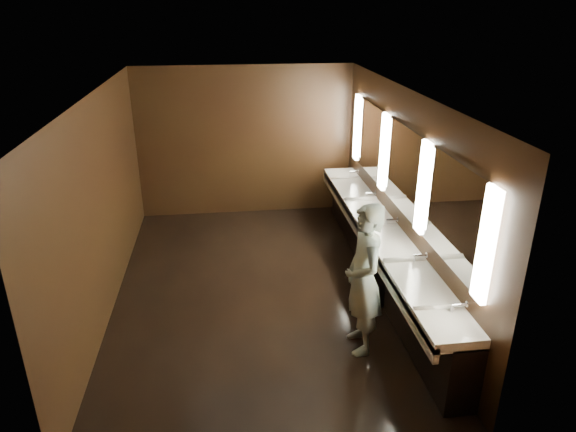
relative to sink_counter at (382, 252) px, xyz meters
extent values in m
plane|color=black|center=(-1.79, 0.00, -0.50)|extent=(6.00, 6.00, 0.00)
cube|color=#2D2D2B|center=(-1.79, 0.00, 2.30)|extent=(4.00, 6.00, 0.02)
cube|color=black|center=(-1.79, 3.00, 0.90)|extent=(4.00, 0.02, 2.80)
cube|color=black|center=(-1.79, -3.00, 0.90)|extent=(4.00, 0.02, 2.80)
cube|color=black|center=(-3.79, 0.00, 0.90)|extent=(0.02, 6.00, 2.80)
cube|color=black|center=(0.21, 0.00, 0.90)|extent=(0.02, 6.00, 2.80)
cube|color=black|center=(0.03, 0.00, -0.09)|extent=(0.36, 5.40, 0.81)
cube|color=silver|center=(-0.07, 0.00, 0.35)|extent=(0.55, 5.40, 0.12)
cube|color=silver|center=(-0.31, 0.00, 0.27)|extent=(0.06, 5.40, 0.18)
cylinder|color=silver|center=(0.12, -2.20, 0.49)|extent=(0.18, 0.04, 0.04)
cylinder|color=silver|center=(0.12, -1.10, 0.49)|extent=(0.18, 0.04, 0.04)
cylinder|color=silver|center=(0.12, 0.00, 0.49)|extent=(0.18, 0.04, 0.04)
cylinder|color=silver|center=(0.12, 1.10, 0.49)|extent=(0.18, 0.04, 0.04)
cylinder|color=silver|center=(0.12, 2.20, 0.49)|extent=(0.18, 0.04, 0.04)
cube|color=white|center=(0.18, -2.40, 1.25)|extent=(0.06, 0.22, 1.15)
cube|color=white|center=(0.19, -1.60, 1.25)|extent=(0.03, 1.32, 1.15)
cube|color=white|center=(0.18, -0.80, 1.25)|extent=(0.06, 0.23, 1.15)
cube|color=white|center=(0.19, 0.00, 1.25)|extent=(0.03, 1.32, 1.15)
cube|color=white|center=(0.18, 0.80, 1.25)|extent=(0.06, 0.23, 1.15)
cube|color=white|center=(0.19, 1.60, 1.25)|extent=(0.03, 1.32, 1.15)
cube|color=white|center=(0.18, 2.40, 1.25)|extent=(0.06, 0.22, 1.15)
imported|color=#9AC9E6|center=(-0.69, -1.46, 0.42)|extent=(0.46, 0.68, 1.83)
cylinder|color=black|center=(-0.22, -0.51, -0.20)|extent=(0.47, 0.47, 0.60)
camera|label=1|loc=(-2.19, -6.40, 3.36)|focal=32.00mm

